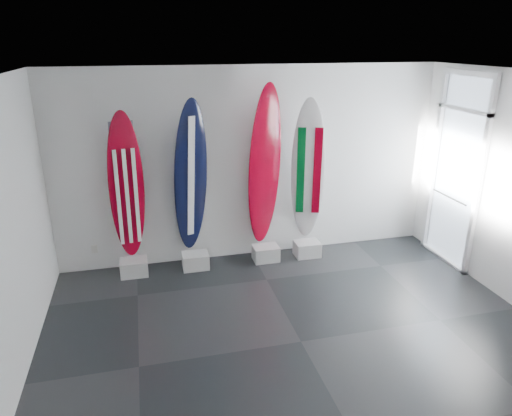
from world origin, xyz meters
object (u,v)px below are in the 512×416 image
object	(u,v)px
surfboard_navy	(191,178)
surfboard_swiss	(265,167)
surfboard_italy	(308,172)
surfboard_usa	(127,187)

from	to	relation	value
surfboard_navy	surfboard_swiss	bearing A→B (deg)	-20.32
surfboard_swiss	surfboard_italy	bearing A→B (deg)	-19.32
surfboard_usa	surfboard_swiss	world-z (taller)	surfboard_swiss
surfboard_navy	surfboard_swiss	world-z (taller)	surfboard_swiss
surfboard_usa	surfboard_italy	xyz separation A→B (m)	(2.74, 0.00, 0.05)
surfboard_swiss	surfboard_navy	bearing A→B (deg)	160.68
surfboard_swiss	surfboard_italy	xyz separation A→B (m)	(0.70, 0.00, -0.11)
surfboard_italy	surfboard_usa	bearing A→B (deg)	-160.47
surfboard_usa	surfboard_swiss	size ratio (longest dim) A/B	0.87
surfboard_swiss	surfboard_italy	size ratio (longest dim) A/B	1.09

